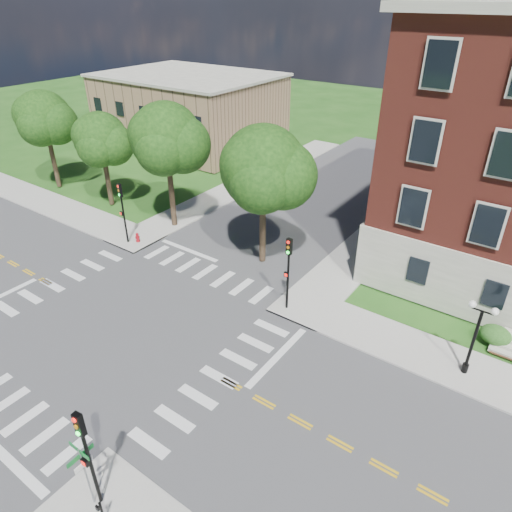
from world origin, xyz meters
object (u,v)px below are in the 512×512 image
Objects in this scene: traffic_signal_se at (86,449)px; twin_lamp_west at (475,335)px; traffic_signal_nw at (122,206)px; push_button_post at (101,512)px; fire_hydrant at (138,238)px; traffic_signal_ne at (288,265)px; street_sign_pole at (84,466)px.

traffic_signal_se is 18.02m from twin_lamp_west.
traffic_signal_nw is at bearing -178.53° from twin_lamp_west.
push_button_post is 22.02m from fire_hydrant.
twin_lamp_west reaches higher than fire_hydrant.
fire_hydrant is at bearing 177.86° from traffic_signal_ne.
traffic_signal_se is 1.13× the size of twin_lamp_west.
traffic_signal_se is 2.56m from push_button_post.
street_sign_pole is at bearing -131.42° from traffic_signal_se.
traffic_signal_ne is 14.26m from fire_hydrant.
traffic_signal_se is 1.00× the size of traffic_signal_ne.
twin_lamp_west is 18.08m from push_button_post.
traffic_signal_se and traffic_signal_nw have the same top height.
traffic_signal_ne is 4.00× the size of push_button_post.
traffic_signal_se and traffic_signal_ne have the same top height.
twin_lamp_west is 24.41m from fire_hydrant.
traffic_signal_se is 4.00× the size of push_button_post.
push_button_post is (0.80, -0.46, -2.39)m from traffic_signal_se.
traffic_signal_ne is 14.80m from street_sign_pole.
traffic_signal_ne is at bearing 95.97° from push_button_post.
traffic_signal_se reaches higher than street_sign_pole.
fire_hydrant is at bearing 134.32° from traffic_signal_se.
fire_hydrant is (-15.56, 15.57, -0.33)m from push_button_post.
traffic_signal_nw is 24.94m from twin_lamp_west.
traffic_signal_ne reaches higher than push_button_post.
traffic_signal_se is 21.30m from fire_hydrant.
twin_lamp_west is 5.64× the size of fire_hydrant.
traffic_signal_se is 1.00× the size of traffic_signal_nw.
traffic_signal_ne reaches higher than fire_hydrant.
fire_hydrant is (-13.99, 0.52, -2.72)m from traffic_signal_ne.
fire_hydrant is (0.60, 0.49, -2.72)m from traffic_signal_nw.
twin_lamp_west is (10.34, 0.67, -0.66)m from traffic_signal_ne.
traffic_signal_nw is 6.40× the size of fire_hydrant.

